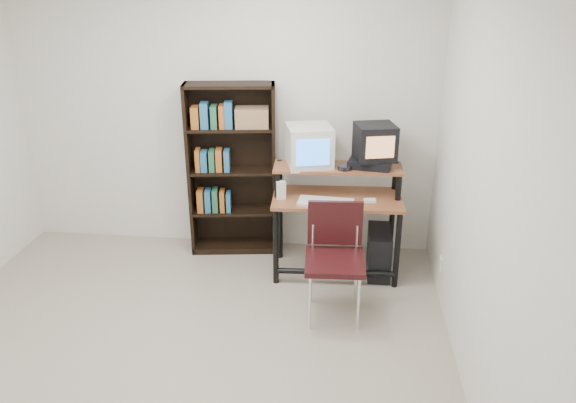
# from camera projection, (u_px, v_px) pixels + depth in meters

# --- Properties ---
(floor) EXTENTS (4.00, 4.00, 0.01)m
(floor) POSITION_uv_depth(u_px,v_px,m) (171.00, 367.00, 3.93)
(floor) COLOR #A99F8C
(floor) RESTS_ON ground
(back_wall) EXTENTS (4.00, 0.01, 2.60)m
(back_wall) POSITION_uv_depth(u_px,v_px,m) (223.00, 116.00, 5.27)
(back_wall) COLOR silver
(back_wall) RESTS_ON floor
(right_wall) EXTENTS (0.01, 4.00, 2.60)m
(right_wall) POSITION_uv_depth(u_px,v_px,m) (489.00, 208.00, 3.24)
(right_wall) COLOR silver
(right_wall) RESTS_ON floor
(computer_desk) EXTENTS (1.15, 0.61, 0.98)m
(computer_desk) POSITION_uv_depth(u_px,v_px,m) (337.00, 202.00, 4.94)
(computer_desk) COLOR brown
(computer_desk) RESTS_ON floor
(crt_monitor) EXTENTS (0.46, 0.46, 0.36)m
(crt_monitor) POSITION_uv_depth(u_px,v_px,m) (309.00, 146.00, 4.90)
(crt_monitor) COLOR beige
(crt_monitor) RESTS_ON computer_desk
(vcr) EXTENTS (0.40, 0.32, 0.08)m
(vcr) POSITION_uv_depth(u_px,v_px,m) (370.00, 164.00, 4.89)
(vcr) COLOR black
(vcr) RESTS_ON computer_desk
(crt_tv) EXTENTS (0.39, 0.39, 0.31)m
(crt_tv) POSITION_uv_depth(u_px,v_px,m) (375.00, 142.00, 4.83)
(crt_tv) COLOR black
(crt_tv) RESTS_ON vcr
(cd_spindle) EXTENTS (0.12, 0.12, 0.05)m
(cd_spindle) POSITION_uv_depth(u_px,v_px,m) (345.00, 168.00, 4.83)
(cd_spindle) COLOR #26262B
(cd_spindle) RESTS_ON computer_desk
(keyboard) EXTENTS (0.49, 0.25, 0.03)m
(keyboard) POSITION_uv_depth(u_px,v_px,m) (326.00, 203.00, 4.78)
(keyboard) COLOR beige
(keyboard) RESTS_ON computer_desk
(mousepad) EXTENTS (0.23, 0.19, 0.01)m
(mousepad) POSITION_uv_depth(u_px,v_px,m) (371.00, 202.00, 4.83)
(mousepad) COLOR black
(mousepad) RESTS_ON computer_desk
(mouse) EXTENTS (0.11, 0.07, 0.03)m
(mouse) POSITION_uv_depth(u_px,v_px,m) (370.00, 201.00, 4.81)
(mouse) COLOR white
(mouse) RESTS_ON mousepad
(desk_speaker) EXTENTS (0.09, 0.09, 0.17)m
(desk_speaker) POSITION_uv_depth(u_px,v_px,m) (281.00, 191.00, 4.86)
(desk_speaker) COLOR beige
(desk_speaker) RESTS_ON computer_desk
(pc_tower) EXTENTS (0.20, 0.45, 0.42)m
(pc_tower) POSITION_uv_depth(u_px,v_px,m) (379.00, 252.00, 5.08)
(pc_tower) COLOR black
(pc_tower) RESTS_ON floor
(school_chair) EXTENTS (0.47, 0.47, 0.91)m
(school_chair) POSITION_uv_depth(u_px,v_px,m) (335.00, 249.00, 4.37)
(school_chair) COLOR black
(school_chair) RESTS_ON floor
(bookshelf) EXTENTS (0.85, 0.38, 1.64)m
(bookshelf) POSITION_uv_depth(u_px,v_px,m) (232.00, 167.00, 5.30)
(bookshelf) COLOR black
(bookshelf) RESTS_ON floor
(wall_outlet) EXTENTS (0.02, 0.08, 0.12)m
(wall_outlet) POSITION_uv_depth(u_px,v_px,m) (440.00, 264.00, 4.69)
(wall_outlet) COLOR beige
(wall_outlet) RESTS_ON right_wall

